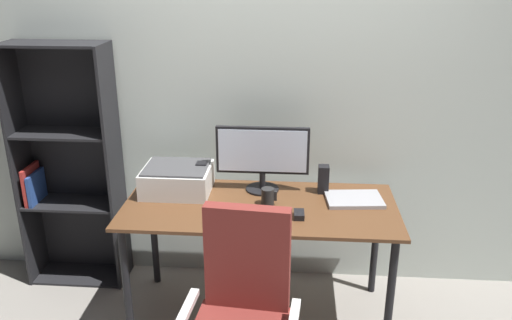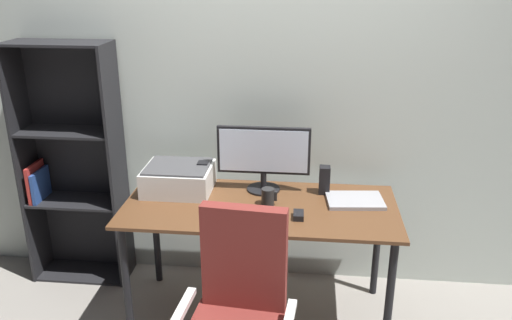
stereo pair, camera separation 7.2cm
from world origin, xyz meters
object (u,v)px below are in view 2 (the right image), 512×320
at_px(coffee_mug, 268,197).
at_px(bookshelf, 73,166).
at_px(keyboard, 254,216).
at_px(printer, 179,178).
at_px(laptop, 355,200).
at_px(mouse, 298,215).
at_px(speaker_right, 324,180).
at_px(monitor, 264,154).
at_px(desk, 260,218).
at_px(speaker_left, 203,175).

distance_m(coffee_mug, bookshelf, 1.35).
bearing_deg(keyboard, printer, 146.12).
xyz_separation_m(coffee_mug, laptop, (0.50, 0.08, -0.04)).
distance_m(mouse, speaker_right, 0.38).
xyz_separation_m(monitor, speaker_right, (0.37, -0.01, -0.15)).
distance_m(monitor, keyboard, 0.43).
bearing_deg(speaker_right, coffee_mug, -148.80).
relative_size(desk, bookshelf, 0.98).
relative_size(speaker_left, bookshelf, 0.11).
relative_size(desk, speaker_left, 9.17).
bearing_deg(coffee_mug, printer, 165.39).
distance_m(coffee_mug, speaker_right, 0.38).
bearing_deg(monitor, printer, -173.50).
bearing_deg(monitor, coffee_mug, -77.46).
bearing_deg(bookshelf, printer, -14.80).
relative_size(desk, speaker_right, 9.17).
height_order(mouse, speaker_right, speaker_right).
bearing_deg(keyboard, speaker_left, 132.44).
bearing_deg(bookshelf, speaker_right, -5.24).
bearing_deg(speaker_right, printer, -176.72).
xyz_separation_m(monitor, mouse, (0.22, -0.35, -0.21)).
bearing_deg(printer, speaker_right, 3.28).
xyz_separation_m(speaker_right, bookshelf, (-1.63, 0.15, -0.03)).
distance_m(desk, bookshelf, 1.32).
distance_m(desk, coffee_mug, 0.14).
relative_size(keyboard, speaker_right, 1.71).
bearing_deg(desk, coffee_mug, 11.37).
relative_size(speaker_left, printer, 0.43).
xyz_separation_m(monitor, laptop, (0.54, -0.12, -0.22)).
bearing_deg(mouse, speaker_right, 66.02).
distance_m(desk, speaker_right, 0.45).
height_order(keyboard, speaker_left, speaker_left).
bearing_deg(desk, speaker_right, 29.09).
height_order(keyboard, bookshelf, bookshelf).
height_order(mouse, printer, printer).
bearing_deg(mouse, coffee_mug, 138.78).
relative_size(laptop, bookshelf, 0.20).
bearing_deg(printer, mouse, -21.81).
xyz_separation_m(mouse, speaker_left, (-0.59, 0.34, 0.07)).
bearing_deg(bookshelf, coffee_mug, -14.72).
height_order(desk, printer, printer).
bearing_deg(speaker_left, monitor, 1.24).
bearing_deg(desk, keyboard, -96.46).
bearing_deg(keyboard, laptop, 23.48).
relative_size(desk, laptop, 4.87).
height_order(monitor, laptop, monitor).
relative_size(mouse, speaker_left, 0.56).
bearing_deg(bookshelf, laptop, -8.18).
distance_m(keyboard, mouse, 0.24).
height_order(laptop, speaker_right, speaker_right).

